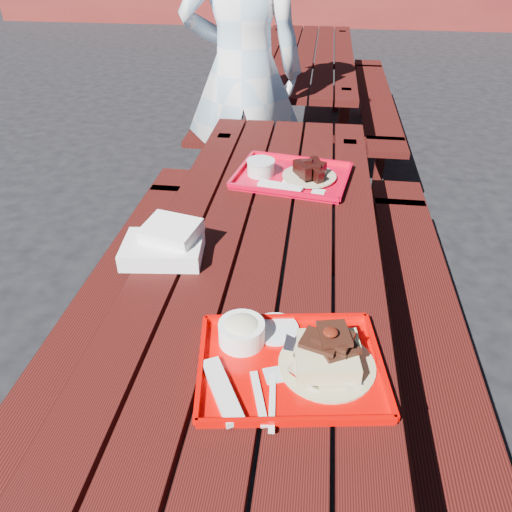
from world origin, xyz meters
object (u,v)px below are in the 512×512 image
picnic_table_near (262,295)px  far_tray (290,174)px  person (243,73)px  picnic_table_far (304,78)px  near_tray (290,353)px

picnic_table_near → far_tray: bearing=84.3°
picnic_table_near → far_tray: far_tray is taller
person → picnic_table_far: bearing=-107.6°
near_tray → picnic_table_far: bearing=92.1°
picnic_table_near → far_tray: size_ratio=4.94×
picnic_table_near → far_tray: (0.05, 0.51, 0.21)m
picnic_table_near → picnic_table_far: bearing=90.0°
near_tray → person: person is taller
person → near_tray: bearing=96.3°
near_tray → far_tray: bearing=94.1°
picnic_table_near → near_tray: near_tray is taller
far_tray → person: 1.03m
picnic_table_far → person: size_ratio=1.31×
picnic_table_far → person: (-0.29, -1.32, 0.36)m
far_tray → person: size_ratio=0.27×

